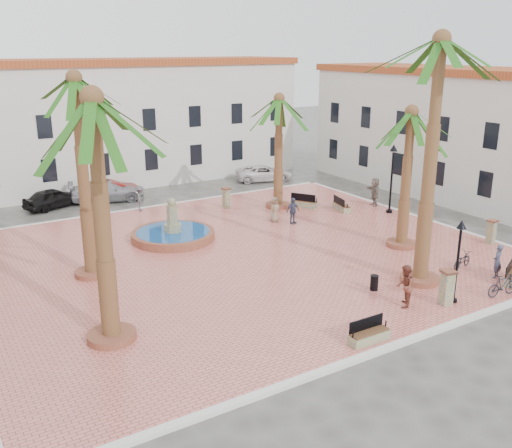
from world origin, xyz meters
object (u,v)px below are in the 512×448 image
object	(u,v)px
bench_s	(369,335)
car_silver	(107,191)
palm_ne	(279,112)
bicycle_a	(462,260)
palm_s	(439,66)
car_red	(112,190)
cyclist_a	(497,261)
bench_e	(341,207)
bollard_n	(226,198)
pedestrian_north	(140,198)
palm_nw	(76,100)
pedestrian_east	(375,192)
car_white	(264,173)
car_black	(53,198)
fountain	(173,233)
lamppost_e	(392,167)
cyclist_b	(405,286)
palm_e	(410,128)
bicycle_b	(503,285)
bench_ne	(304,203)
palm_sw	(94,128)
lamppost_s	(459,247)
pedestrian_fountain_a	(275,210)
bollard_e	(491,231)
bollard_se	(447,287)
pedestrian_fountain_b	(293,211)
litter_bin	(374,283)

from	to	relation	value
bench_s	car_silver	xyz separation A→B (m)	(-1.73, 24.83, 0.34)
palm_ne	bicycle_a	size ratio (longest dim) A/B	4.81
palm_s	car_red	world-z (taller)	palm_s
palm_ne	cyclist_a	distance (m)	16.43
bench_e	bollard_n	size ratio (longest dim) A/B	1.30
bicycle_a	pedestrian_north	xyz separation A→B (m)	(-9.49, 17.76, 0.42)
palm_s	car_red	size ratio (longest dim) A/B	2.68
palm_nw	pedestrian_east	size ratio (longest dim) A/B	4.89
pedestrian_east	bench_s	bearing A→B (deg)	-21.15
pedestrian_north	palm_s	bearing A→B (deg)	-142.73
cyclist_a	bicycle_a	size ratio (longest dim) A/B	1.03
palm_ne	car_white	distance (m)	10.24
bench_e	car_black	xyz separation A→B (m)	(-15.69, 11.07, 0.28)
fountain	bicycle_a	xyz separation A→B (m)	(10.04, -11.36, 0.09)
lamppost_e	cyclist_b	size ratio (longest dim) A/B	2.48
palm_e	bicycle_b	distance (m)	9.07
bench_ne	car_white	world-z (taller)	car_white
palm_sw	cyclist_a	world-z (taller)	palm_sw
palm_sw	car_red	xyz separation A→B (m)	(6.66, 20.15, -7.18)
palm_sw	palm_s	distance (m)	13.93
palm_s	lamppost_e	world-z (taller)	palm_s
fountain	bicycle_b	bearing A→B (deg)	-58.24
bench_s	bench_ne	size ratio (longest dim) A/B	0.91
bench_ne	pedestrian_east	bearing A→B (deg)	-149.34
palm_sw	cyclist_b	bearing A→B (deg)	-18.06
pedestrian_north	car_white	world-z (taller)	pedestrian_north
cyclist_b	bicycle_b	size ratio (longest dim) A/B	1.10
palm_nw	pedestrian_east	world-z (taller)	palm_nw
bench_ne	cyclist_b	xyz separation A→B (m)	(-5.55, -14.44, 0.63)
palm_s	car_red	distance (m)	25.01
pedestrian_north	car_black	world-z (taller)	pedestrian_north
cyclist_b	lamppost_s	bearing A→B (deg)	119.95
car_red	palm_nw	bearing A→B (deg)	159.13
palm_e	lamppost_e	size ratio (longest dim) A/B	1.69
cyclist_b	car_white	size ratio (longest dim) A/B	0.39
pedestrian_fountain_a	cyclist_b	bearing A→B (deg)	-110.99
fountain	lamppost_s	xyz separation A→B (m)	(6.66, -13.71, 2.11)
palm_s	car_white	size ratio (longest dim) A/B	2.40
bollard_e	cyclist_b	bearing A→B (deg)	-162.05
palm_sw	cyclist_a	xyz separation A→B (m)	(17.01, -3.64, -6.90)
cyclist_a	car_white	xyz separation A→B (m)	(1.91, 22.96, -0.32)
bench_s	bench_e	bearing A→B (deg)	54.16
bench_s	bench_ne	world-z (taller)	bench_ne
bollard_se	pedestrian_east	bearing A→B (deg)	57.96
pedestrian_north	bollard_e	bearing A→B (deg)	-122.45
bicycle_b	fountain	bearing A→B (deg)	39.51
bench_ne	pedestrian_fountain_b	size ratio (longest dim) A/B	1.14
bicycle_a	litter_bin	bearing A→B (deg)	73.57
bench_ne	car_black	bearing A→B (deg)	24.97
fountain	pedestrian_fountain_b	world-z (taller)	fountain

